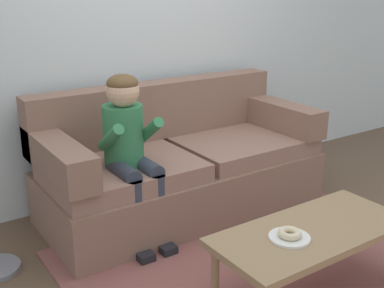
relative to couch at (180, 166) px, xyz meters
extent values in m
plane|color=brown|center=(-0.01, -0.85, -0.34)|extent=(10.00, 10.00, 0.00)
cube|color=silver|center=(-0.01, 0.55, 1.06)|extent=(8.00, 0.10, 2.80)
cube|color=brown|center=(-0.01, -1.10, -0.33)|extent=(2.22, 2.08, 0.01)
cube|color=#846051|center=(0.00, -0.05, -0.15)|extent=(2.05, 0.90, 0.38)
cube|color=#8F6859|center=(-0.51, -0.10, 0.10)|extent=(0.98, 0.74, 0.12)
cube|color=#8F6859|center=(0.51, -0.10, 0.10)|extent=(0.98, 0.74, 0.12)
cube|color=#846051|center=(0.00, 0.30, 0.37)|extent=(2.05, 0.20, 0.43)
cube|color=#846051|center=(-0.92, -0.05, 0.27)|extent=(0.20, 0.90, 0.22)
cube|color=#846051|center=(0.92, -0.05, 0.27)|extent=(0.20, 0.90, 0.22)
cube|color=#937551|center=(-0.02, -1.32, 0.05)|extent=(1.10, 0.49, 0.04)
cylinder|color=#937551|center=(-0.51, -1.13, -0.15)|extent=(0.04, 0.04, 0.37)
cylinder|color=#937551|center=(0.47, -1.13, -0.15)|extent=(0.04, 0.04, 0.37)
cylinder|color=#337A4C|center=(-0.51, -0.13, 0.36)|extent=(0.26, 0.26, 0.40)
sphere|color=#DBAD89|center=(-0.51, -0.15, 0.66)|extent=(0.21, 0.21, 0.21)
ellipsoid|color=brown|center=(-0.51, -0.15, 0.70)|extent=(0.20, 0.20, 0.12)
cylinder|color=#333847|center=(-0.59, -0.28, 0.17)|extent=(0.11, 0.30, 0.11)
cylinder|color=#333847|center=(-0.59, -0.43, -0.06)|extent=(0.09, 0.09, 0.44)
cube|color=black|center=(-0.59, -0.48, -0.31)|extent=(0.10, 0.20, 0.06)
cylinder|color=#337A4C|center=(-0.65, -0.23, 0.40)|extent=(0.07, 0.29, 0.23)
cylinder|color=#333847|center=(-0.43, -0.28, 0.17)|extent=(0.11, 0.30, 0.11)
cylinder|color=#333847|center=(-0.43, -0.43, -0.06)|extent=(0.09, 0.09, 0.44)
cube|color=black|center=(-0.43, -0.48, -0.31)|extent=(0.10, 0.20, 0.06)
cylinder|color=#337A4C|center=(-0.37, -0.23, 0.40)|extent=(0.07, 0.29, 0.23)
cylinder|color=white|center=(-0.19, -1.33, 0.08)|extent=(0.21, 0.21, 0.01)
torus|color=beige|center=(-0.19, -1.33, 0.10)|extent=(0.16, 0.16, 0.04)
cube|color=#339E56|center=(0.62, -0.75, -0.31)|extent=(0.16, 0.09, 0.05)
cylinder|color=#339E56|center=(0.54, -0.75, -0.31)|extent=(0.06, 0.06, 0.05)
cylinder|color=#339E56|center=(0.71, -0.75, -0.31)|extent=(0.06, 0.06, 0.05)
camera|label=1|loc=(-1.80, -2.84, 1.28)|focal=45.15mm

